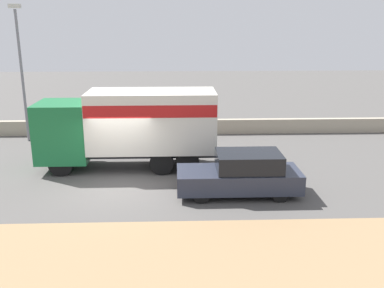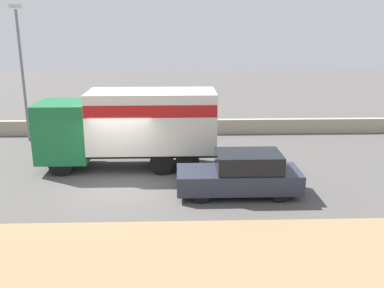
% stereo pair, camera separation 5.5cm
% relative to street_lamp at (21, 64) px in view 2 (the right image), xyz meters
% --- Properties ---
extents(ground_plane, '(80.00, 80.00, 0.00)m').
position_rel_street_lamp_xyz_m(ground_plane, '(5.61, -6.72, -4.03)').
color(ground_plane, '#514F4C').
extents(dirt_shoulder_foreground, '(60.00, 5.07, 0.04)m').
position_rel_street_lamp_xyz_m(dirt_shoulder_foreground, '(5.61, -12.48, -4.01)').
color(dirt_shoulder_foreground, '#937551').
rests_on(dirt_shoulder_foreground, ground_plane).
extents(stone_wall_backdrop, '(60.00, 0.35, 0.82)m').
position_rel_street_lamp_xyz_m(stone_wall_backdrop, '(5.61, 1.19, -3.62)').
color(stone_wall_backdrop, '#A39984').
rests_on(stone_wall_backdrop, ground_plane).
extents(street_lamp, '(0.56, 0.28, 6.96)m').
position_rel_street_lamp_xyz_m(street_lamp, '(0.00, 0.00, 0.00)').
color(street_lamp, slate).
rests_on(street_lamp, ground_plane).
extents(box_truck, '(7.47, 2.35, 3.34)m').
position_rel_street_lamp_xyz_m(box_truck, '(5.98, -4.54, -2.06)').
color(box_truck, '#196B38').
rests_on(box_truck, ground_plane).
extents(car_hatchback, '(4.46, 1.73, 1.59)m').
position_rel_street_lamp_xyz_m(car_hatchback, '(10.21, -7.71, -3.26)').
color(car_hatchback, '#282D3D').
rests_on(car_hatchback, ground_plane).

